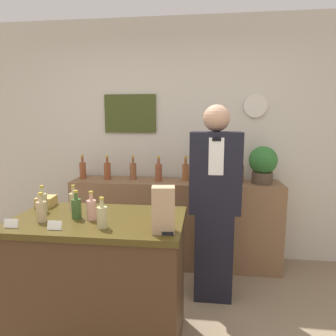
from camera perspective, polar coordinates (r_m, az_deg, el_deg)
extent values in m
cube|color=beige|center=(3.46, 0.47, 5.10)|extent=(5.20, 0.06, 2.70)
cube|color=#3A431A|center=(3.49, -7.22, 10.25)|extent=(0.59, 0.02, 0.43)
cylinder|color=beige|center=(3.43, 16.29, 11.28)|extent=(0.25, 0.03, 0.25)
cube|color=brown|center=(3.36, 1.34, -10.36)|extent=(2.25, 0.42, 0.94)
cube|color=#422B19|center=(2.31, -12.73, -20.76)|extent=(1.14, 0.65, 0.89)
cube|color=#413412|center=(2.12, -13.18, -9.74)|extent=(1.17, 0.68, 0.04)
cylinder|color=#9E6B38|center=(2.37, -27.30, -23.97)|extent=(0.07, 0.07, 0.26)
cylinder|color=brown|center=(2.26, -21.61, -25.39)|extent=(0.07, 0.07, 0.26)
cylinder|color=tan|center=(2.17, -15.25, -26.68)|extent=(0.07, 0.07, 0.26)
cylinder|color=tan|center=(2.10, -8.25, -27.74)|extent=(0.07, 0.07, 0.26)
cylinder|color=#9E6B38|center=(2.06, -0.77, -28.48)|extent=(0.07, 0.07, 0.26)
cube|color=black|center=(2.83, 8.58, -15.90)|extent=(0.33, 0.26, 0.80)
cube|color=black|center=(2.61, 8.97, -0.83)|extent=(0.43, 0.26, 0.70)
cube|color=white|center=(2.45, 9.17, 2.16)|extent=(0.12, 0.01, 0.31)
cube|color=black|center=(2.44, 9.25, 5.40)|extent=(0.07, 0.01, 0.03)
sphere|color=tan|center=(2.57, 9.23, 9.35)|extent=(0.23, 0.23, 0.23)
cylinder|color=#4C3D2D|center=(3.25, 17.49, -1.78)|extent=(0.21, 0.21, 0.12)
sphere|color=#2D6B2D|center=(3.22, 17.64, 1.42)|extent=(0.29, 0.29, 0.29)
cube|color=tan|center=(1.77, -0.90, -7.96)|extent=(0.14, 0.11, 0.28)
cube|color=black|center=(1.79, -0.33, -12.07)|extent=(0.09, 0.06, 0.02)
cylinder|color=silver|center=(1.78, 0.07, -11.08)|extent=(0.06, 0.02, 0.06)
cube|color=white|center=(2.11, -27.73, -9.32)|extent=(0.09, 0.02, 0.06)
cube|color=white|center=(1.97, -20.81, -10.16)|extent=(0.09, 0.02, 0.06)
cube|color=tan|center=(2.51, -22.20, -5.90)|extent=(0.13, 0.15, 0.07)
cylinder|color=tan|center=(2.36, -22.78, -6.13)|extent=(0.06, 0.06, 0.13)
cylinder|color=tan|center=(2.34, -22.92, -4.02)|extent=(0.02, 0.02, 0.05)
cylinder|color=#B29933|center=(2.33, -22.97, -3.27)|extent=(0.03, 0.03, 0.02)
cylinder|color=tan|center=(2.14, -22.96, -7.66)|extent=(0.06, 0.06, 0.13)
cylinder|color=tan|center=(2.12, -23.11, -5.34)|extent=(0.02, 0.02, 0.05)
cylinder|color=#B29933|center=(2.11, -23.16, -4.52)|extent=(0.03, 0.03, 0.02)
cylinder|color=tan|center=(2.30, -17.49, -6.22)|extent=(0.06, 0.06, 0.13)
cylinder|color=tan|center=(2.28, -17.60, -4.05)|extent=(0.02, 0.02, 0.05)
cylinder|color=#B29933|center=(2.27, -17.63, -3.29)|extent=(0.03, 0.03, 0.02)
cylinder|color=#365929|center=(2.13, -17.04, -7.45)|extent=(0.06, 0.06, 0.13)
cylinder|color=#365929|center=(2.10, -17.16, -5.11)|extent=(0.02, 0.02, 0.05)
cylinder|color=#B29933|center=(2.09, -17.19, -4.29)|extent=(0.03, 0.03, 0.02)
cylinder|color=tan|center=(2.07, -14.36, -7.75)|extent=(0.06, 0.06, 0.13)
cylinder|color=tan|center=(2.05, -14.46, -5.36)|extent=(0.02, 0.02, 0.05)
cylinder|color=#B29933|center=(2.04, -14.49, -4.51)|extent=(0.03, 0.03, 0.02)
cylinder|color=tan|center=(1.91, -12.42, -9.18)|extent=(0.06, 0.06, 0.13)
cylinder|color=tan|center=(1.88, -12.52, -6.59)|extent=(0.02, 0.02, 0.05)
cylinder|color=#B29933|center=(1.87, -12.55, -5.68)|extent=(0.03, 0.03, 0.02)
cylinder|color=brown|center=(3.49, -15.92, -0.46)|extent=(0.07, 0.07, 0.18)
cylinder|color=brown|center=(3.47, -16.01, 1.56)|extent=(0.03, 0.03, 0.06)
cylinder|color=#B29933|center=(3.47, -16.04, 2.27)|extent=(0.03, 0.03, 0.02)
cylinder|color=brown|center=(3.38, -11.47, -0.59)|extent=(0.07, 0.07, 0.18)
cylinder|color=brown|center=(3.36, -11.53, 1.49)|extent=(0.03, 0.03, 0.06)
cylinder|color=#B29933|center=(3.35, -11.56, 2.22)|extent=(0.03, 0.03, 0.02)
cylinder|color=brown|center=(3.31, -6.66, -0.67)|extent=(0.07, 0.07, 0.18)
cylinder|color=brown|center=(3.29, -6.70, 1.46)|extent=(0.03, 0.03, 0.06)
cylinder|color=#B29933|center=(3.29, -6.72, 2.20)|extent=(0.03, 0.03, 0.02)
cylinder|color=brown|center=(3.23, -1.80, -0.87)|extent=(0.07, 0.07, 0.18)
cylinder|color=brown|center=(3.21, -1.81, 1.31)|extent=(0.03, 0.03, 0.06)
cylinder|color=#B29933|center=(3.20, -1.81, 2.08)|extent=(0.03, 0.03, 0.02)
cylinder|color=brown|center=(3.23, 3.36, -0.86)|extent=(0.07, 0.07, 0.18)
cylinder|color=brown|center=(3.21, 3.38, 1.31)|extent=(0.03, 0.03, 0.06)
cylinder|color=#B29933|center=(3.21, 3.38, 2.08)|extent=(0.03, 0.03, 0.02)
cylinder|color=brown|center=(3.21, 8.48, -1.02)|extent=(0.07, 0.07, 0.18)
cylinder|color=brown|center=(3.19, 8.54, 1.17)|extent=(0.03, 0.03, 0.06)
cylinder|color=#B29933|center=(3.18, 8.55, 1.94)|extent=(0.03, 0.03, 0.02)
cylinder|color=brown|center=(3.23, 13.60, -1.11)|extent=(0.07, 0.07, 0.18)
cylinder|color=brown|center=(3.21, 13.69, 1.07)|extent=(0.03, 0.03, 0.06)
cylinder|color=#B29933|center=(3.20, 13.72, 1.83)|extent=(0.03, 0.03, 0.02)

